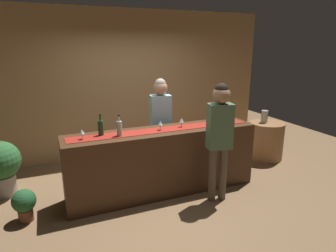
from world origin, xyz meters
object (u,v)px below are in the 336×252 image
Objects in this scene: round_side_table at (266,140)px; potted_plant_small at (24,203)px; wine_glass_mid_counter at (160,123)px; potted_plant_tall at (1,165)px; wine_bottle_clear at (119,128)px; wine_glass_far_end at (182,120)px; wine_bottle_amber at (219,117)px; wine_bottle_green at (101,128)px; bartender at (161,117)px; customer_sipping at (220,130)px; wine_glass_near_customer at (82,132)px; vase_on_side_table at (264,117)px.

potted_plant_small is (-4.37, -0.56, -0.12)m from round_side_table.
potted_plant_tall is (-2.24, 0.83, -0.61)m from wine_glass_mid_counter.
wine_glass_far_end is at bearing 4.73° from wine_bottle_clear.
wine_bottle_amber is 1.86m from wine_bottle_green.
wine_glass_far_end is 0.57m from bartender.
wine_bottle_amber reaches higher than potted_plant_small.
bartender is 1.22m from customer_sipping.
wine_glass_near_customer is 1.16m from potted_plant_small.
bartender is at bearing 177.78° from round_side_table.
customer_sipping is 2.75m from potted_plant_small.
round_side_table is 0.49m from vase_on_side_table.
wine_glass_near_customer is 0.09× the size of bartender.
wine_glass_far_end is 0.17× the size of potted_plant_tall.
vase_on_side_table is (-0.05, 0.04, 0.49)m from round_side_table.
wine_glass_far_end is at bearing 175.69° from wine_bottle_amber.
wine_glass_far_end is at bearing -2.23° from wine_bottle_green.
vase_on_side_table is at bearing 7.95° from potted_plant_small.
potted_plant_small is (-2.58, 0.49, -0.82)m from customer_sipping.
potted_plant_small is (-4.32, -0.60, -0.61)m from vase_on_side_table.
wine_bottle_clear reaches higher than wine_glass_far_end.
wine_bottle_green is 2.10× the size of wine_glass_mid_counter.
wine_glass_near_customer is 0.17× the size of potted_plant_tall.
potted_plant_tall is (-3.25, 0.85, -0.62)m from wine_bottle_amber.
wine_glass_near_customer is at bearing -171.87° from round_side_table.
bartender is 7.05× the size of vase_on_side_table.
potted_plant_tall reaches higher than potted_plant_small.
wine_glass_far_end is 0.08× the size of customer_sipping.
wine_bottle_clear is 0.18× the size of bartender.
potted_plant_tall is (-2.60, 0.80, -0.61)m from wine_glass_far_end.
customer_sipping is at bearing -121.88° from wine_bottle_amber.
wine_bottle_amber and wine_bottle_green have the same top height.
wine_bottle_clear is 2.10× the size of wine_glass_mid_counter.
wine_glass_mid_counter is 2.62m from round_side_table.
potted_plant_small is at bearing -172.40° from wine_bottle_green.
wine_glass_mid_counter is (-1.01, 0.01, -0.01)m from wine_bottle_amber.
customer_sipping is at bearing -16.87° from wine_glass_near_customer.
vase_on_side_table is (2.41, 0.54, -0.24)m from wine_glass_mid_counter.
wine_bottle_amber reaches higher than wine_glass_near_customer.
round_side_table is (2.22, -0.09, -0.68)m from bartender.
wine_glass_near_customer is (-0.27, -0.09, -0.01)m from wine_bottle_green.
wine_glass_mid_counter is (1.12, 0.01, 0.00)m from wine_glass_near_customer.
customer_sipping is 2.19m from round_side_table.
wine_bottle_amber is at bearing -158.29° from vase_on_side_table.
customer_sipping reaches higher than vase_on_side_table.
bartender is at bearing 122.58° from customer_sipping.
round_side_table is at bearing 7.24° from wine_bottle_green.
customer_sipping is (1.53, -0.63, -0.04)m from wine_bottle_green.
wine_bottle_clear is 0.50m from wine_glass_near_customer.
wine_glass_mid_counter is 2.09m from potted_plant_small.
round_side_table is at bearing 11.57° from wine_glass_mid_counter.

